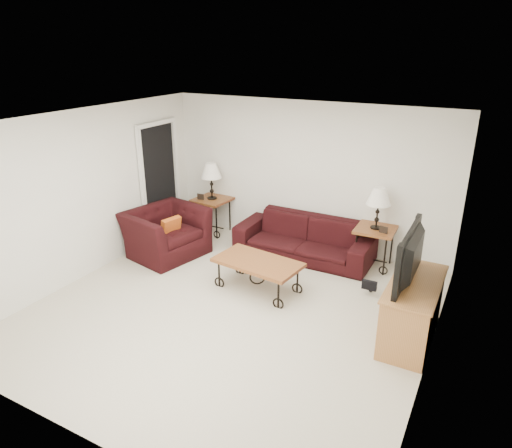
{
  "coord_description": "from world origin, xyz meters",
  "views": [
    {
      "loc": [
        2.83,
        -4.59,
        3.36
      ],
      "look_at": [
        0.0,
        0.7,
        1.0
      ],
      "focal_mm": 32.51,
      "sensor_mm": 36.0,
      "label": 1
    }
  ],
  "objects_px": {
    "coffee_table": "(258,275)",
    "backpack": "(372,279)",
    "armchair": "(166,233)",
    "television": "(418,257)",
    "lamp_right": "(378,208)",
    "tv_stand": "(412,311)",
    "side_table_left": "(213,215)",
    "sofa": "(304,238)",
    "lamp_left": "(211,181)",
    "side_table_right": "(374,247)"
  },
  "relations": [
    {
      "from": "lamp_left",
      "to": "armchair",
      "type": "distance_m",
      "value": 1.35
    },
    {
      "from": "lamp_left",
      "to": "armchair",
      "type": "relative_size",
      "value": 0.55
    },
    {
      "from": "lamp_right",
      "to": "tv_stand",
      "type": "distance_m",
      "value": 2.04
    },
    {
      "from": "lamp_right",
      "to": "backpack",
      "type": "xyz_separation_m",
      "value": [
        0.21,
        -0.85,
        -0.78
      ]
    },
    {
      "from": "armchair",
      "to": "tv_stand",
      "type": "distance_m",
      "value": 4.14
    },
    {
      "from": "sofa",
      "to": "side_table_right",
      "type": "bearing_deg",
      "value": 9.11
    },
    {
      "from": "coffee_table",
      "to": "television",
      "type": "xyz_separation_m",
      "value": [
        2.16,
        -0.18,
        0.85
      ]
    },
    {
      "from": "side_table_left",
      "to": "armchair",
      "type": "height_order",
      "value": "armchair"
    },
    {
      "from": "side_table_right",
      "to": "lamp_right",
      "type": "relative_size",
      "value": 1.0
    },
    {
      "from": "lamp_right",
      "to": "side_table_right",
      "type": "bearing_deg",
      "value": 0.0
    },
    {
      "from": "lamp_right",
      "to": "coffee_table",
      "type": "distance_m",
      "value": 2.14
    },
    {
      "from": "side_table_right",
      "to": "backpack",
      "type": "height_order",
      "value": "side_table_right"
    },
    {
      "from": "lamp_right",
      "to": "coffee_table",
      "type": "height_order",
      "value": "lamp_right"
    },
    {
      "from": "armchair",
      "to": "backpack",
      "type": "bearing_deg",
      "value": -72.0
    },
    {
      "from": "television",
      "to": "backpack",
      "type": "distance_m",
      "value": 1.41
    },
    {
      "from": "side_table_left",
      "to": "backpack",
      "type": "height_order",
      "value": "side_table_left"
    },
    {
      "from": "armchair",
      "to": "television",
      "type": "relative_size",
      "value": 1.07
    },
    {
      "from": "sofa",
      "to": "tv_stand",
      "type": "relative_size",
      "value": 1.8
    },
    {
      "from": "lamp_right",
      "to": "backpack",
      "type": "relative_size",
      "value": 1.57
    },
    {
      "from": "lamp_left",
      "to": "tv_stand",
      "type": "bearing_deg",
      "value": -23.48
    },
    {
      "from": "side_table_left",
      "to": "tv_stand",
      "type": "xyz_separation_m",
      "value": [
        3.96,
        -1.72,
        0.04
      ]
    },
    {
      "from": "sofa",
      "to": "backpack",
      "type": "relative_size",
      "value": 5.45
    },
    {
      "from": "side_table_right",
      "to": "television",
      "type": "xyz_separation_m",
      "value": [
        0.89,
        -1.72,
        0.75
      ]
    },
    {
      "from": "lamp_right",
      "to": "tv_stand",
      "type": "relative_size",
      "value": 0.52
    },
    {
      "from": "sofa",
      "to": "lamp_right",
      "type": "relative_size",
      "value": 3.46
    },
    {
      "from": "tv_stand",
      "to": "backpack",
      "type": "xyz_separation_m",
      "value": [
        -0.7,
        0.87,
        -0.17
      ]
    },
    {
      "from": "coffee_table",
      "to": "lamp_right",
      "type": "bearing_deg",
      "value": 50.51
    },
    {
      "from": "side_table_left",
      "to": "lamp_left",
      "type": "distance_m",
      "value": 0.67
    },
    {
      "from": "sofa",
      "to": "side_table_left",
      "type": "distance_m",
      "value": 1.93
    },
    {
      "from": "sofa",
      "to": "tv_stand",
      "type": "xyz_separation_m",
      "value": [
        2.03,
        -1.54,
        0.05
      ]
    },
    {
      "from": "armchair",
      "to": "lamp_left",
      "type": "bearing_deg",
      "value": 5.14
    },
    {
      "from": "lamp_right",
      "to": "coffee_table",
      "type": "relative_size",
      "value": 0.53
    },
    {
      "from": "lamp_left",
      "to": "tv_stand",
      "type": "xyz_separation_m",
      "value": [
        3.96,
        -1.72,
        -0.62
      ]
    },
    {
      "from": "armchair",
      "to": "backpack",
      "type": "height_order",
      "value": "armchair"
    },
    {
      "from": "lamp_left",
      "to": "armchair",
      "type": "xyz_separation_m",
      "value": [
        -0.15,
        -1.19,
        -0.61
      ]
    },
    {
      "from": "coffee_table",
      "to": "backpack",
      "type": "distance_m",
      "value": 1.63
    },
    {
      "from": "tv_stand",
      "to": "lamp_left",
      "type": "bearing_deg",
      "value": 156.52
    },
    {
      "from": "coffee_table",
      "to": "tv_stand",
      "type": "bearing_deg",
      "value": -4.63
    },
    {
      "from": "backpack",
      "to": "armchair",
      "type": "bearing_deg",
      "value": 169.68
    },
    {
      "from": "side_table_left",
      "to": "lamp_right",
      "type": "bearing_deg",
      "value": 0.0
    },
    {
      "from": "lamp_right",
      "to": "television",
      "type": "bearing_deg",
      "value": -62.66
    },
    {
      "from": "sofa",
      "to": "lamp_right",
      "type": "xyz_separation_m",
      "value": [
        1.12,
        0.18,
        0.65
      ]
    },
    {
      "from": "coffee_table",
      "to": "television",
      "type": "distance_m",
      "value": 2.33
    },
    {
      "from": "coffee_table",
      "to": "tv_stand",
      "type": "height_order",
      "value": "tv_stand"
    },
    {
      "from": "television",
      "to": "backpack",
      "type": "relative_size",
      "value": 2.71
    },
    {
      "from": "lamp_left",
      "to": "television",
      "type": "relative_size",
      "value": 0.59
    },
    {
      "from": "armchair",
      "to": "backpack",
      "type": "relative_size",
      "value": 2.9
    },
    {
      "from": "sofa",
      "to": "lamp_right",
      "type": "distance_m",
      "value": 1.31
    },
    {
      "from": "side_table_left",
      "to": "sofa",
      "type": "bearing_deg",
      "value": -5.34
    },
    {
      "from": "side_table_left",
      "to": "armchair",
      "type": "relative_size",
      "value": 0.55
    }
  ]
}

